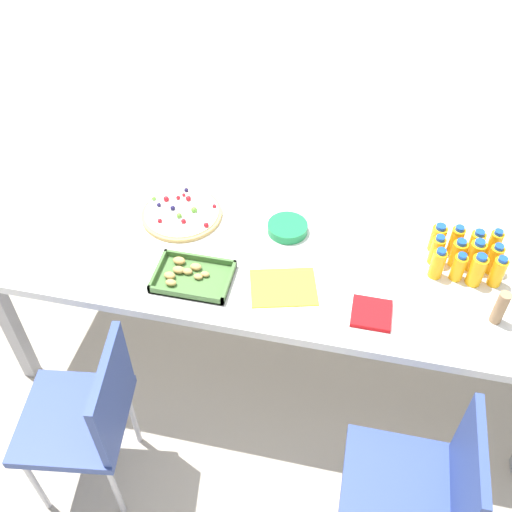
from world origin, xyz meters
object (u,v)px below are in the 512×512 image
at_px(juice_bottle_2, 456,240).
at_px(snack_tray, 191,276).
at_px(juice_bottle_5, 475,256).
at_px(juice_bottle_7, 437,250).
at_px(plate_stack, 288,228).
at_px(juice_bottle_4, 494,259).
at_px(chair_far_left, 422,486).
at_px(juice_bottle_1, 476,244).
at_px(juice_bottle_9, 477,269).
at_px(fruit_pizza, 182,213).
at_px(party_table, 278,262).
at_px(juice_bottle_0, 494,245).
at_px(juice_bottle_6, 458,253).
at_px(juice_bottle_10, 458,267).
at_px(napkin_stack, 371,313).
at_px(juice_bottle_3, 438,238).
at_px(paper_folder, 283,287).
at_px(juice_bottle_8, 498,272).
at_px(chair_far_right, 89,414).
at_px(juice_bottle_11, 438,264).
at_px(cardboard_tube, 500,308).

distance_m(juice_bottle_2, snack_tray, 1.10).
height_order(juice_bottle_5, juice_bottle_7, juice_bottle_5).
bearing_deg(plate_stack, juice_bottle_4, 176.34).
xyz_separation_m(chair_far_left, juice_bottle_1, (-0.14, -0.92, 0.31)).
distance_m(juice_bottle_9, fruit_pizza, 1.26).
xyz_separation_m(party_table, juice_bottle_0, (-0.87, -0.16, 0.13)).
xyz_separation_m(juice_bottle_4, juice_bottle_6, (0.14, -0.01, -0.01)).
relative_size(juice_bottle_5, juice_bottle_10, 1.13).
relative_size(snack_tray, napkin_stack, 2.05).
height_order(chair_far_left, juice_bottle_10, juice_bottle_10).
xyz_separation_m(chair_far_left, juice_bottle_7, (0.02, -0.85, 0.32)).
bearing_deg(napkin_stack, juice_bottle_6, -132.32).
height_order(juice_bottle_3, paper_folder, juice_bottle_3).
bearing_deg(juice_bottle_2, juice_bottle_3, -0.94).
xyz_separation_m(juice_bottle_2, juice_bottle_8, (-0.16, 0.15, 0.00)).
bearing_deg(snack_tray, chair_far_right, 63.83).
height_order(juice_bottle_10, snack_tray, juice_bottle_10).
xyz_separation_m(juice_bottle_6, juice_bottle_10, (-0.00, 0.08, 0.00)).
relative_size(chair_far_right, juice_bottle_10, 6.27).
distance_m(chair_far_left, juice_bottle_0, 1.00).
distance_m(party_table, juice_bottle_9, 0.80).
bearing_deg(juice_bottle_9, juice_bottle_3, -46.93).
distance_m(juice_bottle_6, paper_folder, 0.72).
xyz_separation_m(chair_far_left, snack_tray, (0.97, -0.54, 0.26)).
bearing_deg(juice_bottle_3, chair_far_right, 36.92).
bearing_deg(juice_bottle_3, juice_bottle_2, 179.06).
height_order(juice_bottle_0, juice_bottle_7, juice_bottle_0).
bearing_deg(juice_bottle_4, juice_bottle_3, -19.95).
bearing_deg(chair_far_right, juice_bottle_9, -69.53).
xyz_separation_m(juice_bottle_3, juice_bottle_11, (0.00, 0.16, 0.01)).
xyz_separation_m(chair_far_left, paper_folder, (0.60, -0.57, 0.25)).
xyz_separation_m(chair_far_left, juice_bottle_0, (-0.21, -0.93, 0.32)).
xyz_separation_m(juice_bottle_6, juice_bottle_9, (-0.07, 0.09, 0.01)).
bearing_deg(juice_bottle_3, juice_bottle_10, 117.89).
bearing_deg(juice_bottle_8, snack_tray, 11.11).
height_order(juice_bottle_2, juice_bottle_9, juice_bottle_9).
distance_m(chair_far_left, napkin_stack, 0.62).
bearing_deg(napkin_stack, juice_bottle_9, -145.87).
xyz_separation_m(juice_bottle_7, cardboard_tube, (-0.23, 0.27, 0.01)).
bearing_deg(juice_bottle_9, juice_bottle_4, -132.56).
bearing_deg(fruit_pizza, juice_bottle_7, 177.22).
xyz_separation_m(juice_bottle_10, napkin_stack, (0.31, 0.26, -0.05)).
bearing_deg(napkin_stack, plate_stack, -44.84).
bearing_deg(chair_far_left, cardboard_tube, -20.01).
bearing_deg(chair_far_right, juice_bottle_10, -68.07).
distance_m(juice_bottle_6, cardboard_tube, 0.31).
xyz_separation_m(juice_bottle_1, fruit_pizza, (1.26, 0.02, -0.05)).
relative_size(chair_far_left, juice_bottle_0, 5.69).
distance_m(juice_bottle_5, juice_bottle_6, 0.07).
bearing_deg(fruit_pizza, cardboard_tube, 166.50).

